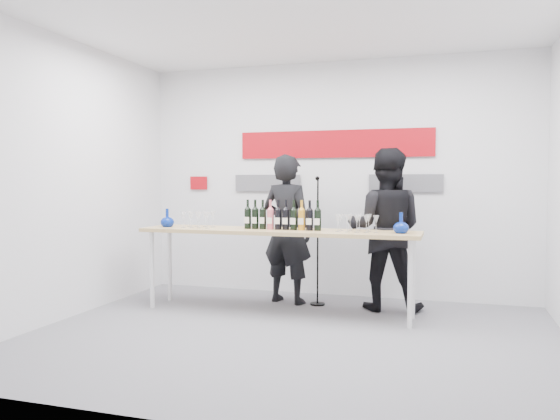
{
  "coord_description": "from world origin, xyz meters",
  "views": [
    {
      "loc": [
        1.4,
        -4.91,
        1.47
      ],
      "look_at": [
        -0.4,
        0.94,
        1.15
      ],
      "focal_mm": 35.0,
      "sensor_mm": 36.0,
      "label": 1
    }
  ],
  "objects": [
    {
      "name": "decanter_right",
      "position": [
        0.94,
        0.79,
        1.05
      ],
      "size": [
        0.16,
        0.16,
        0.21
      ],
      "primitive_type": null,
      "color": "navy",
      "rests_on": "tasting_table"
    },
    {
      "name": "presenter_left",
      "position": [
        -0.45,
        1.39,
        0.9
      ],
      "size": [
        0.74,
        0.57,
        1.79
      ],
      "primitive_type": "imported",
      "rotation": [
        0.0,
        0.0,
        2.9
      ],
      "color": "black",
      "rests_on": "ground"
    },
    {
      "name": "wine_bottles",
      "position": [
        -0.35,
        0.84,
        1.1
      ],
      "size": [
        0.89,
        0.08,
        0.33
      ],
      "rotation": [
        0.0,
        0.0,
        -0.01
      ],
      "color": "black",
      "rests_on": "tasting_table"
    },
    {
      "name": "mic_stand",
      "position": [
        -0.07,
        1.37,
        0.47
      ],
      "size": [
        0.18,
        0.18,
        1.53
      ],
      "rotation": [
        0.0,
        0.0,
        -0.4
      ],
      "color": "black",
      "rests_on": "ground"
    },
    {
      "name": "presenter_right",
      "position": [
        0.72,
        1.39,
        0.92
      ],
      "size": [
        0.91,
        0.72,
        1.85
      ],
      "primitive_type": "imported",
      "rotation": [
        0.0,
        0.0,
        3.16
      ],
      "color": "black",
      "rests_on": "ground"
    },
    {
      "name": "glasses_right",
      "position": [
        0.47,
        0.83,
        1.03
      ],
      "size": [
        0.46,
        0.23,
        0.18
      ],
      "color": "silver",
      "rests_on": "tasting_table"
    },
    {
      "name": "ground",
      "position": [
        0.0,
        0.0,
        0.0
      ],
      "size": [
        5.0,
        5.0,
        0.0
      ],
      "primitive_type": "plane",
      "color": "slate",
      "rests_on": "ground"
    },
    {
      "name": "tasting_table",
      "position": [
        -0.4,
        0.84,
        0.87
      ],
      "size": [
        3.13,
        0.64,
        0.94
      ],
      "rotation": [
        0.0,
        0.0,
        -0.01
      ],
      "color": "tan",
      "rests_on": "ground"
    },
    {
      "name": "decanter_left",
      "position": [
        -1.75,
        0.81,
        1.05
      ],
      "size": [
        0.16,
        0.16,
        0.21
      ],
      "primitive_type": null,
      "color": "navy",
      "rests_on": "tasting_table"
    },
    {
      "name": "glasses_left",
      "position": [
        -1.37,
        0.84,
        1.03
      ],
      "size": [
        0.36,
        0.23,
        0.18
      ],
      "color": "silver",
      "rests_on": "tasting_table"
    },
    {
      "name": "signage",
      "position": [
        -0.06,
        1.97,
        1.81
      ],
      "size": [
        3.38,
        0.02,
        0.79
      ],
      "color": "#A1060F",
      "rests_on": "back_wall"
    },
    {
      "name": "back_wall",
      "position": [
        0.0,
        2.0,
        1.5
      ],
      "size": [
        5.0,
        0.04,
        3.0
      ],
      "primitive_type": "cube",
      "color": "silver",
      "rests_on": "ground"
    }
  ]
}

